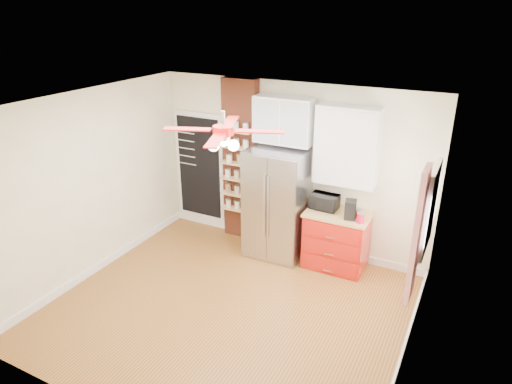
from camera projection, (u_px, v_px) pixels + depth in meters
The scene contains 21 objects.
floor at pixel (228, 308), 6.07m from camera, with size 4.50×4.50×0.00m, color olive.
ceiling at pixel (223, 106), 5.03m from camera, with size 4.50×4.50×0.00m, color white.
wall_back at pixel (290, 168), 7.19m from camera, with size 4.50×0.02×2.70m, color beige.
wall_front at pixel (106, 306), 3.91m from camera, with size 4.50×0.02×2.70m, color beige.
wall_left at pixel (90, 186), 6.50m from camera, with size 0.02×4.00×2.70m, color beige.
wall_right at pixel (417, 261), 4.60m from camera, with size 0.02×4.00×2.70m, color beige.
chalkboard at pixel (200, 167), 7.98m from camera, with size 0.95×0.05×1.95m.
brick_pillar at pixel (241, 162), 7.49m from camera, with size 0.60×0.16×2.70m, color brown.
fridge at pixel (277, 203), 7.09m from camera, with size 0.90×0.70×1.75m, color #A9A9AD.
upper_glass_cabinet at pixel (284, 120), 6.77m from camera, with size 0.90×0.35×0.70m, color white.
red_cabinet at pixel (336, 240), 6.89m from camera, with size 0.94×0.64×0.90m.
upper_shelf_unit at pixel (347, 146), 6.48m from camera, with size 0.90×0.30×1.15m, color white.
window at pixel (431, 209), 5.27m from camera, with size 0.04×0.75×1.05m, color white.
curtain at pixel (417, 236), 4.88m from camera, with size 0.06×0.40×1.55m, color red.
ceiling_fan at pixel (223, 131), 5.14m from camera, with size 1.40×1.40×0.44m.
toaster_oven at pixel (324, 202), 6.81m from camera, with size 0.41×0.28×0.23m, color black.
coffee_maker at pixel (350, 209), 6.49m from camera, with size 0.16×0.19×0.28m, color black.
canister_left at pixel (360, 218), 6.39m from camera, with size 0.11×0.11×0.14m, color #BA0A2E.
canister_right at pixel (358, 214), 6.55m from camera, with size 0.10×0.10×0.12m, color red.
pantry_jar_oats at pixel (229, 158), 7.37m from camera, with size 0.10×0.10×0.13m, color beige.
pantry_jar_beans at pixel (240, 159), 7.29m from camera, with size 0.10×0.10×0.15m, color olive.
Camera 1 is at (2.62, -4.29, 3.75)m, focal length 32.00 mm.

